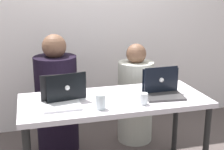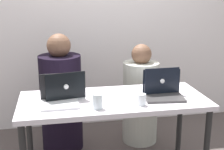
% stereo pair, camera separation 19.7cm
% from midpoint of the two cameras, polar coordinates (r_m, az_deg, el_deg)
% --- Properties ---
extents(back_wall, '(4.50, 0.10, 2.55)m').
position_cam_midpoint_polar(back_wall, '(3.62, -6.57, 10.42)').
color(back_wall, white).
rests_on(back_wall, ground).
extents(desk, '(1.52, 0.65, 0.73)m').
position_cam_midpoint_polar(desk, '(2.57, -1.82, -5.85)').
color(desk, silver).
rests_on(desk, ground).
extents(person_on_left, '(0.43, 0.43, 1.18)m').
position_cam_midpoint_polar(person_on_left, '(3.15, -11.84, -4.63)').
color(person_on_left, black).
rests_on(person_on_left, ground).
extents(person_on_right, '(0.41, 0.41, 1.06)m').
position_cam_midpoint_polar(person_on_right, '(3.31, 2.57, -4.35)').
color(person_on_right, '#B6B8AA').
rests_on(person_on_right, ground).
extents(laptop_front_left, '(0.29, 0.26, 0.22)m').
position_cam_midpoint_polar(laptop_front_left, '(2.43, -11.67, -4.37)').
color(laptop_front_left, silver).
rests_on(laptop_front_left, desk).
extents(laptop_front_right, '(0.33, 0.27, 0.22)m').
position_cam_midpoint_polar(laptop_front_right, '(2.61, 7.11, -2.83)').
color(laptop_front_right, '#3C393A').
rests_on(laptop_front_right, desk).
extents(laptop_back_left, '(0.36, 0.30, 0.23)m').
position_cam_midpoint_polar(laptop_back_left, '(2.55, -10.97, -3.38)').
color(laptop_back_left, silver).
rests_on(laptop_back_left, desk).
extents(laptop_back_right, '(0.31, 0.28, 0.24)m').
position_cam_midpoint_polar(laptop_back_right, '(2.72, 6.08, -1.93)').
color(laptop_back_right, silver).
rests_on(laptop_back_right, desk).
extents(water_glass_left, '(0.08, 0.08, 0.11)m').
position_cam_midpoint_polar(water_glass_left, '(2.32, -4.52, -5.10)').
color(water_glass_left, silver).
rests_on(water_glass_left, desk).
extents(water_glass_right, '(0.06, 0.06, 0.09)m').
position_cam_midpoint_polar(water_glass_right, '(2.41, 3.48, -4.53)').
color(water_glass_right, white).
rests_on(water_glass_right, desk).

